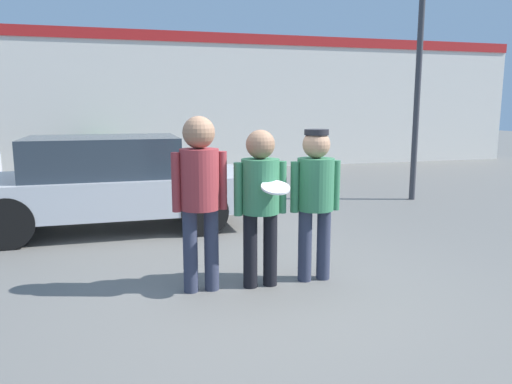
{
  "coord_description": "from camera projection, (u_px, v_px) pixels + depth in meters",
  "views": [
    {
      "loc": [
        -1.44,
        -4.81,
        1.91
      ],
      "look_at": [
        0.0,
        0.25,
        1.0
      ],
      "focal_mm": 35.0,
      "sensor_mm": 36.0,
      "label": 1
    }
  ],
  "objects": [
    {
      "name": "storefront_building",
      "position": [
        163.0,
        101.0,
        14.72
      ],
      "size": [
        24.0,
        0.22,
        4.05
      ],
      "color": "silver",
      "rests_on": "ground"
    },
    {
      "name": "person_middle_with_frisbee",
      "position": [
        261.0,
        194.0,
        5.18
      ],
      "size": [
        0.57,
        0.63,
        1.67
      ],
      "color": "black",
      "rests_on": "ground"
    },
    {
      "name": "shrub",
      "position": [
        93.0,
        157.0,
        13.79
      ],
      "size": [
        1.0,
        1.0,
        1.0
      ],
      "color": "#2D6B33",
      "rests_on": "ground"
    },
    {
      "name": "person_left",
      "position": [
        200.0,
        186.0,
        5.03
      ],
      "size": [
        0.56,
        0.39,
        1.81
      ],
      "color": "#2D3347",
      "rests_on": "ground"
    },
    {
      "name": "street_lamp",
      "position": [
        429.0,
        19.0,
        9.76
      ],
      "size": [
        1.06,
        0.35,
        5.9
      ],
      "color": "#38383D",
      "rests_on": "ground"
    },
    {
      "name": "parked_car_near",
      "position": [
        108.0,
        182.0,
        7.73
      ],
      "size": [
        4.3,
        1.82,
        1.44
      ],
      "color": "#B7BABF",
      "rests_on": "ground"
    },
    {
      "name": "ground_plane",
      "position": [
        262.0,
        289.0,
        5.27
      ],
      "size": [
        56.0,
        56.0,
        0.0
      ],
      "primitive_type": "plane",
      "color": "#66635E"
    },
    {
      "name": "person_right",
      "position": [
        315.0,
        190.0,
        5.38
      ],
      "size": [
        0.57,
        0.4,
        1.66
      ],
      "color": "#2D3347",
      "rests_on": "ground"
    }
  ]
}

